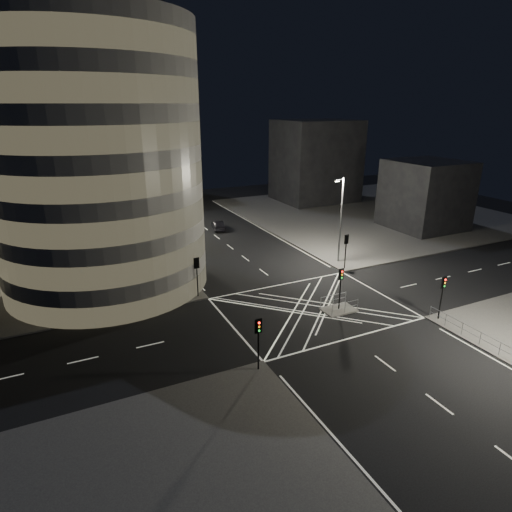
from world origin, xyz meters
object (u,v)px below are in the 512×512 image
traffic_signal_island (341,281)px  sedan (218,225)px  street_lamp_left_far (140,198)px  street_lamp_right_far (341,218)px  street_lamp_left_near (174,231)px  traffic_signal_nr (443,290)px  traffic_signal_fl (197,270)px  traffic_signal_nl (258,335)px  traffic_signal_fr (346,245)px  central_island (339,310)px

traffic_signal_island → sedan: 30.07m
street_lamp_left_far → street_lamp_right_far: 28.23m
street_lamp_left_far → street_lamp_left_near: bearing=-90.0°
traffic_signal_nr → traffic_signal_island: bearing=142.1°
traffic_signal_fl → traffic_signal_nl: bearing=-90.0°
traffic_signal_fr → street_lamp_right_far: 3.48m
street_lamp_left_far → traffic_signal_nr: bearing=-63.6°
central_island → street_lamp_left_far: size_ratio=0.30×
central_island → traffic_signal_fl: bearing=142.5°
traffic_signal_island → street_lamp_right_far: street_lamp_right_far is taller
street_lamp_left_far → traffic_signal_fr: bearing=-51.8°
traffic_signal_fl → central_island: bearing=-37.5°
traffic_signal_nl → street_lamp_left_far: (-0.64, 36.80, 2.63)m
street_lamp_left_near → sedan: 20.37m
traffic_signal_island → street_lamp_left_far: size_ratio=0.40×
street_lamp_left_far → sedan: 12.06m
traffic_signal_fr → street_lamp_left_far: size_ratio=0.40×
traffic_signal_fl → sedan: size_ratio=0.96×
traffic_signal_fr → sedan: (-7.30, 21.69, -2.23)m
sedan → traffic_signal_fl: bearing=75.4°
central_island → street_lamp_left_far: (-11.44, 31.50, 5.47)m
traffic_signal_nl → street_lamp_right_far: 24.27m
traffic_signal_nl → traffic_signal_nr: size_ratio=1.00×
traffic_signal_nl → traffic_signal_island: size_ratio=1.00×
traffic_signal_nl → traffic_signal_island: (10.80, 5.30, 0.00)m
street_lamp_left_near → central_island: bearing=-49.7°
street_lamp_left_near → street_lamp_left_far: 18.00m
street_lamp_left_near → street_lamp_right_far: same height
traffic_signal_fr → street_lamp_right_far: size_ratio=0.40×
traffic_signal_fr → street_lamp_left_near: (-18.24, 5.20, 2.63)m
central_island → traffic_signal_nr: 9.08m
traffic_signal_nl → street_lamp_left_near: (-0.64, 18.80, 2.63)m
traffic_signal_island → street_lamp_left_near: (-11.44, 13.50, 2.63)m
central_island → traffic_signal_island: bearing=0.0°
central_island → traffic_signal_island: traffic_signal_island is taller
sedan → traffic_signal_island: bearing=101.7°
central_island → sedan: bearing=91.0°
traffic_signal_island → street_lamp_right_far: 13.13m
sedan → street_lamp_left_near: bearing=67.2°
traffic_signal_nl → street_lamp_left_near: 18.99m
traffic_signal_nr → street_lamp_right_far: bearing=87.7°
traffic_signal_nl → street_lamp_left_far: size_ratio=0.40×
central_island → street_lamp_left_near: bearing=130.3°
street_lamp_left_far → street_lamp_right_far: size_ratio=1.00×
traffic_signal_island → traffic_signal_fr: bearing=50.7°
traffic_signal_fl → street_lamp_left_far: street_lamp_left_far is taller
sedan → traffic_signal_nr: bearing=112.5°
street_lamp_left_near → street_lamp_left_far: bearing=90.0°
central_island → traffic_signal_fr: (6.80, 8.30, 2.84)m
traffic_signal_fr → street_lamp_left_far: (-18.24, 23.20, 2.63)m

